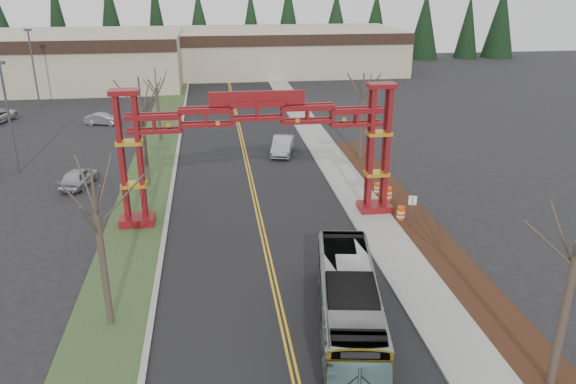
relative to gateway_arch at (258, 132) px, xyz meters
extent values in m
cube|color=black|center=(0.00, 7.00, -5.97)|extent=(12.00, 110.00, 0.02)
cube|color=gold|center=(-0.12, 7.00, -5.96)|extent=(0.12, 100.00, 0.01)
cube|color=gold|center=(0.12, 7.00, -5.96)|extent=(0.12, 100.00, 0.01)
cube|color=gray|center=(6.15, 7.00, -5.91)|extent=(0.30, 110.00, 0.15)
cube|color=gray|center=(7.60, 7.00, -5.91)|extent=(2.60, 110.00, 0.14)
cube|color=black|center=(10.20, -8.00, -5.92)|extent=(2.60, 50.00, 0.12)
cube|color=#304924|center=(-8.00, 7.00, -5.94)|extent=(4.00, 110.00, 0.08)
cube|color=gray|center=(-6.15, 7.00, -5.91)|extent=(0.30, 110.00, 0.15)
cube|color=maroon|center=(-8.00, 0.00, -5.68)|extent=(2.20, 1.60, 0.60)
cube|color=maroon|center=(-8.55, -0.35, -1.38)|extent=(0.28, 0.28, 8.00)
cube|color=maroon|center=(-7.45, -0.35, -1.38)|extent=(0.28, 0.28, 8.00)
cube|color=maroon|center=(-8.55, 0.35, -1.38)|extent=(0.28, 0.28, 8.00)
cube|color=maroon|center=(-7.45, 0.35, -1.38)|extent=(0.28, 0.28, 8.00)
cube|color=gold|center=(-8.00, 0.00, -3.18)|extent=(1.60, 1.10, 0.22)
cube|color=gold|center=(-8.00, 0.00, -0.38)|extent=(1.60, 1.10, 0.22)
cube|color=maroon|center=(-8.00, 0.00, 2.77)|extent=(1.80, 1.20, 0.30)
cube|color=maroon|center=(8.00, 0.00, -5.68)|extent=(2.20, 1.60, 0.60)
cube|color=maroon|center=(7.45, -0.35, -1.38)|extent=(0.28, 0.28, 8.00)
cube|color=maroon|center=(8.55, -0.35, -1.38)|extent=(0.28, 0.28, 8.00)
cube|color=maroon|center=(7.45, 0.35, -1.38)|extent=(0.28, 0.28, 8.00)
cube|color=maroon|center=(8.55, 0.35, -1.38)|extent=(0.28, 0.28, 8.00)
cube|color=gold|center=(8.00, 0.00, -3.18)|extent=(1.60, 1.10, 0.22)
cube|color=gold|center=(8.00, 0.00, -0.38)|extent=(1.60, 1.10, 0.22)
cube|color=maroon|center=(8.00, 0.00, 2.77)|extent=(1.80, 1.20, 0.30)
cube|color=maroon|center=(0.00, 0.00, 1.52)|extent=(16.00, 0.90, 1.00)
cube|color=maroon|center=(0.00, 0.00, 0.62)|extent=(16.00, 0.90, 0.60)
cube|color=maroon|center=(0.00, 0.00, 2.17)|extent=(6.00, 0.25, 0.90)
cube|color=#B7AC8C|center=(-30.00, 54.00, -2.23)|extent=(46.00, 22.00, 7.50)
cube|color=#B7AC8C|center=(10.00, 62.00, -2.48)|extent=(38.00, 20.00, 7.00)
cube|color=black|center=(10.00, 51.90, 0.22)|extent=(38.00, 0.40, 1.60)
cone|color=black|center=(-38.00, 74.00, 0.52)|extent=(5.60, 5.60, 13.00)
cylinder|color=#382D26|center=(-38.00, 74.00, -5.18)|extent=(0.80, 0.80, 1.60)
cone|color=black|center=(-29.50, 74.00, 0.52)|extent=(5.60, 5.60, 13.00)
cylinder|color=#382D26|center=(-29.50, 74.00, -5.18)|extent=(0.80, 0.80, 1.60)
cone|color=black|center=(-21.00, 74.00, 0.52)|extent=(5.60, 5.60, 13.00)
cylinder|color=#382D26|center=(-21.00, 74.00, -5.18)|extent=(0.80, 0.80, 1.60)
cone|color=black|center=(-12.50, 74.00, 0.52)|extent=(5.60, 5.60, 13.00)
cylinder|color=#382D26|center=(-12.50, 74.00, -5.18)|extent=(0.80, 0.80, 1.60)
cone|color=black|center=(-4.00, 74.00, 0.52)|extent=(5.60, 5.60, 13.00)
cylinder|color=#382D26|center=(-4.00, 74.00, -5.18)|extent=(0.80, 0.80, 1.60)
cone|color=black|center=(4.50, 74.00, 0.52)|extent=(5.60, 5.60, 13.00)
cylinder|color=#382D26|center=(4.50, 74.00, -5.18)|extent=(0.80, 0.80, 1.60)
cone|color=black|center=(13.00, 74.00, 0.52)|extent=(5.60, 5.60, 13.00)
cylinder|color=#382D26|center=(13.00, 74.00, -5.18)|extent=(0.80, 0.80, 1.60)
cone|color=black|center=(21.50, 74.00, 0.52)|extent=(5.60, 5.60, 13.00)
cylinder|color=#382D26|center=(21.50, 74.00, -5.18)|extent=(0.80, 0.80, 1.60)
cone|color=black|center=(30.00, 74.00, 0.52)|extent=(5.60, 5.60, 13.00)
cylinder|color=#382D26|center=(30.00, 74.00, -5.18)|extent=(0.80, 0.80, 1.60)
cone|color=black|center=(38.50, 74.00, 0.52)|extent=(5.60, 5.60, 13.00)
cylinder|color=#382D26|center=(38.50, 74.00, -5.18)|extent=(0.80, 0.80, 1.60)
cone|color=black|center=(47.00, 74.00, 0.52)|extent=(5.60, 5.60, 13.00)
cylinder|color=#382D26|center=(47.00, 74.00, -5.18)|extent=(0.80, 0.80, 1.60)
cone|color=black|center=(55.50, 74.00, 0.52)|extent=(5.60, 5.60, 13.00)
cylinder|color=#382D26|center=(55.50, 74.00, -5.18)|extent=(0.80, 0.80, 1.60)
imported|color=#A1A3A8|center=(2.86, -13.43, -4.49)|extent=(4.21, 10.96, 2.98)
imported|color=#A5A8AD|center=(3.43, 14.30, -5.18)|extent=(2.74, 5.10, 1.60)
imported|color=#ADAEB5|center=(-13.29, 8.08, -5.25)|extent=(2.64, 4.57, 1.46)
imported|color=#97979E|center=(-14.70, 27.82, -5.35)|extent=(4.03, 2.24, 1.26)
cylinder|color=#382D26|center=(-8.00, -11.38, -3.17)|extent=(0.32, 0.32, 5.62)
cylinder|color=#382D26|center=(-8.00, -11.38, 0.64)|extent=(0.12, 0.12, 2.20)
cylinder|color=#382D26|center=(-8.00, 7.38, -2.92)|extent=(0.35, 0.35, 6.12)
cylinder|color=#382D26|center=(-8.00, 7.38, 1.24)|extent=(0.13, 0.13, 2.41)
cylinder|color=#382D26|center=(-8.00, 20.50, -3.37)|extent=(0.29, 0.29, 5.23)
cylinder|color=#382D26|center=(-8.00, 20.50, 0.15)|extent=(0.11, 0.11, 1.99)
cylinder|color=#382D26|center=(10.00, -18.12, -2.81)|extent=(0.33, 0.33, 6.34)
cylinder|color=#382D26|center=(10.00, 11.52, -3.23)|extent=(0.33, 0.33, 5.51)
cylinder|color=#382D26|center=(10.00, 11.52, 0.55)|extent=(0.12, 0.12, 2.25)
cylinder|color=#3F3F44|center=(-18.95, 12.06, -1.53)|extent=(0.20, 0.20, 8.90)
cylinder|color=#3F3F44|center=(-23.93, 37.64, -1.36)|extent=(0.21, 0.21, 9.24)
cube|color=#3F3F44|center=(-23.93, 37.64, 3.36)|extent=(0.82, 0.41, 0.26)
cylinder|color=#3F3F44|center=(9.56, -2.96, -4.86)|extent=(0.06, 0.06, 2.24)
cube|color=white|center=(9.56, -2.96, -4.05)|extent=(0.50, 0.18, 0.61)
cylinder|color=#DB470C|center=(9.29, -1.75, -5.47)|extent=(0.53, 0.53, 1.02)
cylinder|color=white|center=(9.29, -1.75, -5.32)|extent=(0.55, 0.55, 0.12)
cylinder|color=white|center=(9.29, -1.75, -5.63)|extent=(0.55, 0.55, 0.12)
cylinder|color=#DB470C|center=(9.50, 1.77, -5.45)|extent=(0.55, 0.55, 1.06)
cylinder|color=white|center=(9.50, 1.77, -5.29)|extent=(0.57, 0.57, 0.13)
cylinder|color=white|center=(9.50, 1.77, -5.61)|extent=(0.57, 0.57, 0.13)
cylinder|color=#DB470C|center=(9.13, 3.19, -5.54)|extent=(0.46, 0.46, 0.89)
cylinder|color=white|center=(9.13, 3.19, -5.40)|extent=(0.48, 0.48, 0.11)
cylinder|color=white|center=(9.13, 3.19, -5.67)|extent=(0.48, 0.48, 0.11)
camera|label=1|loc=(-2.83, -34.63, 9.26)|focal=35.00mm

